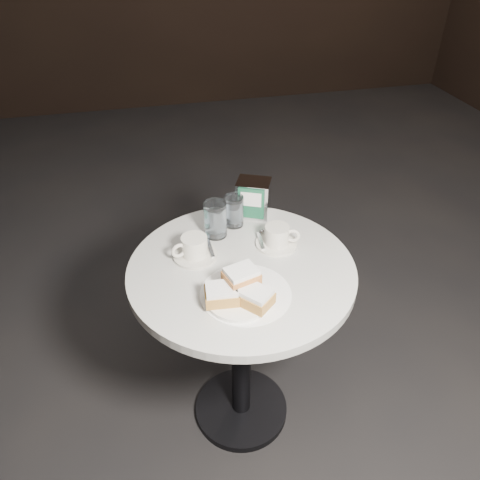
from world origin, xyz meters
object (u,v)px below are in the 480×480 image
cafe_table (241,312)px  coffee_cup_right (277,237)px  napkin_dispenser (253,198)px  coffee_cup_left (194,248)px  water_glass_left (215,220)px  water_glass_right (234,211)px  beignet_plate (239,292)px

cafe_table → coffee_cup_right: 0.28m
cafe_table → napkin_dispenser: 0.40m
coffee_cup_left → coffee_cup_right: 0.27m
water_glass_left → water_glass_right: 0.09m
coffee_cup_left → coffee_cup_right: size_ratio=1.00×
coffee_cup_left → water_glass_right: size_ratio=1.59×
water_glass_left → napkin_dispenser: size_ratio=0.87×
beignet_plate → napkin_dispenser: bearing=70.4°
water_glass_left → cafe_table: bearing=-76.4°
cafe_table → water_glass_right: bearing=83.1°
cafe_table → water_glass_left: 0.32m
cafe_table → beignet_plate: bearing=-106.0°
water_glass_right → coffee_cup_right: bearing=-53.4°
water_glass_right → water_glass_left: bearing=-147.5°
cafe_table → coffee_cup_left: size_ratio=4.35×
water_glass_left → beignet_plate: bearing=-89.6°
beignet_plate → coffee_cup_left: beignet_plate is taller
beignet_plate → coffee_cup_left: (-0.09, 0.23, -0.00)m
coffee_cup_left → coffee_cup_right: bearing=-15.5°
water_glass_left → water_glass_right: (0.07, 0.05, -0.01)m
coffee_cup_right → water_glass_left: water_glass_left is taller
coffee_cup_right → napkin_dispenser: napkin_dispenser is taller
cafe_table → coffee_cup_left: coffee_cup_left is taller
cafe_table → coffee_cup_right: bearing=30.4°
beignet_plate → water_glass_left: (-0.00, 0.33, 0.03)m
coffee_cup_right → cafe_table: bearing=-130.1°
napkin_dispenser → water_glass_left: bearing=-124.2°
coffee_cup_left → water_glass_right: bearing=27.3°
water_glass_left → water_glass_right: bearing=32.5°
coffee_cup_left → coffee_cup_right: coffee_cup_left is taller
cafe_table → water_glass_right: water_glass_right is taller
beignet_plate → coffee_cup_right: bearing=51.8°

